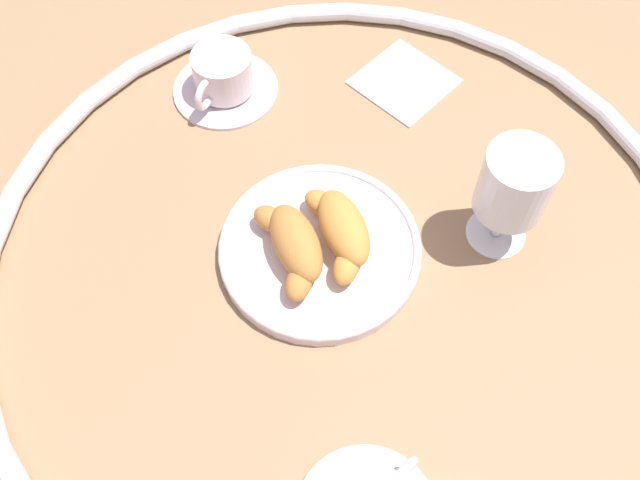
# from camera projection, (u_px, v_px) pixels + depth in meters

# --- Properties ---
(ground_plane) EXTENTS (2.20, 2.20, 0.00)m
(ground_plane) POSITION_uv_depth(u_px,v_px,m) (342.00, 263.00, 0.80)
(ground_plane) COLOR #997551
(table_chrome_rim) EXTENTS (0.81, 0.81, 0.02)m
(table_chrome_rim) POSITION_uv_depth(u_px,v_px,m) (342.00, 258.00, 0.79)
(table_chrome_rim) COLOR silver
(table_chrome_rim) RESTS_ON ground_plane
(pastry_plate) EXTENTS (0.23, 0.23, 0.02)m
(pastry_plate) POSITION_uv_depth(u_px,v_px,m) (320.00, 249.00, 0.80)
(pastry_plate) COLOR silver
(pastry_plate) RESTS_ON ground_plane
(croissant_large) EXTENTS (0.14, 0.06, 0.04)m
(croissant_large) POSITION_uv_depth(u_px,v_px,m) (341.00, 229.00, 0.78)
(croissant_large) COLOR #CC893D
(croissant_large) RESTS_ON pastry_plate
(croissant_small) EXTENTS (0.14, 0.06, 0.04)m
(croissant_small) POSITION_uv_depth(u_px,v_px,m) (293.00, 244.00, 0.77)
(croissant_small) COLOR #BC7A38
(croissant_small) RESTS_ON pastry_plate
(coffee_cup_near) EXTENTS (0.14, 0.14, 0.06)m
(coffee_cup_near) POSITION_uv_depth(u_px,v_px,m) (223.00, 77.00, 0.91)
(coffee_cup_near) COLOR silver
(coffee_cup_near) RESTS_ON ground_plane
(juice_glass_left) EXTENTS (0.08, 0.08, 0.14)m
(juice_glass_left) POSITION_uv_depth(u_px,v_px,m) (514.00, 186.00, 0.74)
(juice_glass_left) COLOR white
(juice_glass_left) RESTS_ON ground_plane
(folded_napkin) EXTENTS (0.15, 0.15, 0.01)m
(folded_napkin) POSITION_uv_depth(u_px,v_px,m) (404.00, 81.00, 0.94)
(folded_napkin) COLOR silver
(folded_napkin) RESTS_ON ground_plane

